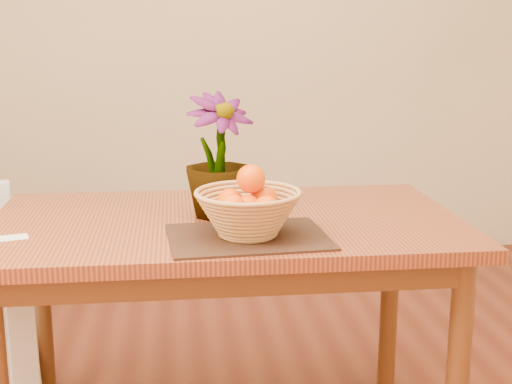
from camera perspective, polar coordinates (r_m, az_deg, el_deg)
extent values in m
cube|color=beige|center=(4.01, -4.61, 13.56)|extent=(4.00, 0.02, 2.70)
cube|color=brown|center=(2.15, -2.42, -2.64)|extent=(1.40, 0.80, 0.04)
cube|color=#552F13|center=(2.16, -2.40, -4.17)|extent=(1.28, 0.68, 0.08)
cylinder|color=#552F13|center=(2.13, 15.82, -14.14)|extent=(0.06, 0.06, 0.71)
cylinder|color=#552F13|center=(2.61, -16.77, -9.01)|extent=(0.06, 0.06, 0.71)
cylinder|color=#552F13|center=(2.68, 10.63, -8.09)|extent=(0.06, 0.06, 0.71)
cube|color=#311C11|center=(1.94, -0.64, -3.61)|extent=(0.45, 0.35, 0.01)
cylinder|color=tan|center=(1.94, -0.64, -3.41)|extent=(0.15, 0.15, 0.01)
sphere|color=#E86103|center=(1.92, -0.65, -1.17)|extent=(0.07, 0.07, 0.07)
sphere|color=#E86103|center=(1.96, 0.61, -0.62)|extent=(0.08, 0.08, 0.08)
sphere|color=#E86103|center=(1.96, -2.08, -0.76)|extent=(0.07, 0.07, 0.07)
sphere|color=#E86103|center=(1.87, -1.98, -1.33)|extent=(0.08, 0.08, 0.08)
sphere|color=#E86103|center=(1.88, 0.85, -1.38)|extent=(0.07, 0.07, 0.07)
sphere|color=#E86103|center=(1.93, -0.40, 1.06)|extent=(0.08, 0.08, 0.08)
imported|color=#194213|center=(2.13, -3.03, 2.93)|extent=(0.28, 0.28, 0.37)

